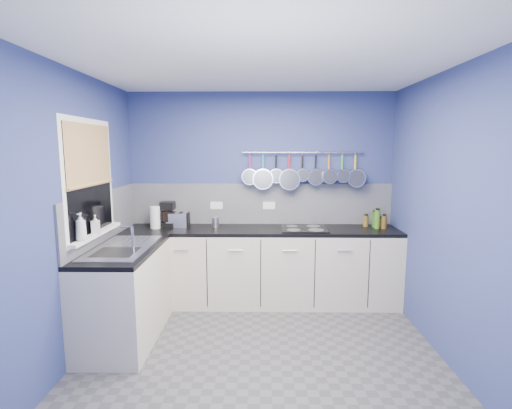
{
  "coord_description": "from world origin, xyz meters",
  "views": [
    {
      "loc": [
        0.01,
        -3.19,
        1.83
      ],
      "look_at": [
        -0.05,
        0.75,
        1.25
      ],
      "focal_mm": 26.84,
      "sensor_mm": 36.0,
      "label": 1
    }
  ],
  "objects_px": {
    "soap_bottle_b": "(95,224)",
    "canister": "(216,222)",
    "coffee_maker": "(168,214)",
    "hob": "(304,229)",
    "paper_towel": "(155,217)",
    "toaster": "(178,220)",
    "soap_bottle_a": "(81,227)"
  },
  "relations": [
    {
      "from": "paper_towel",
      "to": "canister",
      "type": "bearing_deg",
      "value": 6.72
    },
    {
      "from": "canister",
      "to": "hob",
      "type": "distance_m",
      "value": 1.05
    },
    {
      "from": "soap_bottle_a",
      "to": "canister",
      "type": "distance_m",
      "value": 1.65
    },
    {
      "from": "hob",
      "to": "canister",
      "type": "bearing_deg",
      "value": 174.51
    },
    {
      "from": "soap_bottle_b",
      "to": "toaster",
      "type": "distance_m",
      "value": 1.17
    },
    {
      "from": "toaster",
      "to": "canister",
      "type": "distance_m",
      "value": 0.46
    },
    {
      "from": "hob",
      "to": "soap_bottle_b",
      "type": "bearing_deg",
      "value": -155.63
    },
    {
      "from": "coffee_maker",
      "to": "canister",
      "type": "xyz_separation_m",
      "value": [
        0.57,
        -0.01,
        -0.09
      ]
    },
    {
      "from": "soap_bottle_a",
      "to": "paper_towel",
      "type": "height_order",
      "value": "soap_bottle_a"
    },
    {
      "from": "soap_bottle_a",
      "to": "paper_towel",
      "type": "xyz_separation_m",
      "value": [
        0.29,
        1.22,
        -0.14
      ]
    },
    {
      "from": "soap_bottle_b",
      "to": "toaster",
      "type": "bearing_deg",
      "value": 62.79
    },
    {
      "from": "coffee_maker",
      "to": "soap_bottle_a",
      "type": "bearing_deg",
      "value": -106.66
    },
    {
      "from": "soap_bottle_a",
      "to": "paper_towel",
      "type": "relative_size",
      "value": 0.93
    },
    {
      "from": "soap_bottle_a",
      "to": "soap_bottle_b",
      "type": "distance_m",
      "value": 0.29
    },
    {
      "from": "coffee_maker",
      "to": "hob",
      "type": "relative_size",
      "value": 0.57
    },
    {
      "from": "soap_bottle_b",
      "to": "toaster",
      "type": "relative_size",
      "value": 0.66
    },
    {
      "from": "toaster",
      "to": "hob",
      "type": "bearing_deg",
      "value": -10.34
    },
    {
      "from": "toaster",
      "to": "canister",
      "type": "height_order",
      "value": "toaster"
    },
    {
      "from": "toaster",
      "to": "canister",
      "type": "xyz_separation_m",
      "value": [
        0.46,
        -0.02,
        -0.03
      ]
    },
    {
      "from": "soap_bottle_a",
      "to": "coffee_maker",
      "type": "height_order",
      "value": "soap_bottle_a"
    },
    {
      "from": "paper_towel",
      "to": "canister",
      "type": "distance_m",
      "value": 0.71
    },
    {
      "from": "paper_towel",
      "to": "toaster",
      "type": "relative_size",
      "value": 0.99
    },
    {
      "from": "hob",
      "to": "toaster",
      "type": "bearing_deg",
      "value": 175.57
    },
    {
      "from": "soap_bottle_b",
      "to": "paper_towel",
      "type": "height_order",
      "value": "soap_bottle_b"
    },
    {
      "from": "soap_bottle_b",
      "to": "hob",
      "type": "xyz_separation_m",
      "value": [
        2.03,
        0.92,
        -0.23
      ]
    },
    {
      "from": "canister",
      "to": "hob",
      "type": "bearing_deg",
      "value": -5.49
    },
    {
      "from": "paper_towel",
      "to": "canister",
      "type": "height_order",
      "value": "paper_towel"
    },
    {
      "from": "coffee_maker",
      "to": "canister",
      "type": "height_order",
      "value": "coffee_maker"
    },
    {
      "from": "coffee_maker",
      "to": "toaster",
      "type": "height_order",
      "value": "coffee_maker"
    },
    {
      "from": "coffee_maker",
      "to": "soap_bottle_b",
      "type": "bearing_deg",
      "value": -111.07
    },
    {
      "from": "soap_bottle_b",
      "to": "canister",
      "type": "height_order",
      "value": "soap_bottle_b"
    },
    {
      "from": "toaster",
      "to": "canister",
      "type": "relative_size",
      "value": 2.22
    }
  ]
}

